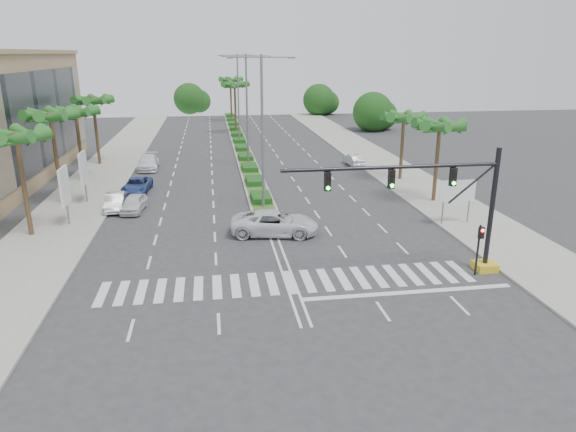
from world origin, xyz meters
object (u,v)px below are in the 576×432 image
object	(u,v)px
car_parked_d	(148,162)
car_crossing	(275,223)
car_parked_b	(115,202)
car_parked_a	(134,203)
car_parked_c	(137,185)
car_right	(354,160)

from	to	relation	value
car_parked_d	car_crossing	xyz separation A→B (m)	(10.97, -23.00, 0.09)
car_parked_b	car_parked_d	size ratio (longest dim) A/B	0.79
car_parked_a	car_parked_c	size ratio (longest dim) A/B	0.83
car_parked_a	car_parked_d	distance (m)	15.94
car_parked_c	car_parked_d	size ratio (longest dim) A/B	0.91
car_parked_c	car_crossing	bearing A→B (deg)	-46.13
car_parked_a	car_crossing	size ratio (longest dim) A/B	0.65
car_crossing	car_right	distance (m)	24.35
car_parked_c	car_right	xyz separation A→B (m)	(22.57, 8.27, -0.01)
car_parked_b	car_crossing	distance (m)	14.25
car_parked_c	car_parked_d	distance (m)	9.88
car_parked_c	car_crossing	size ratio (longest dim) A/B	0.78
car_crossing	car_parked_b	bearing A→B (deg)	66.93
car_parked_d	car_parked_c	bearing A→B (deg)	-91.38
car_parked_a	car_right	world-z (taller)	car_parked_a
car_parked_b	car_right	world-z (taller)	car_parked_b
car_parked_a	car_right	xyz separation A→B (m)	(22.07, 14.32, -0.02)
car_parked_c	car_crossing	xyz separation A→B (m)	(10.93, -13.12, 0.18)
car_parked_b	car_parked_d	distance (m)	15.27
car_parked_b	car_parked_d	bearing A→B (deg)	84.26
car_parked_a	car_crossing	world-z (taller)	car_crossing
car_crossing	car_right	world-z (taller)	car_crossing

